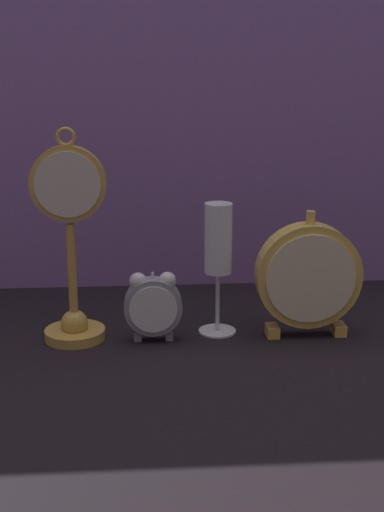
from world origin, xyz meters
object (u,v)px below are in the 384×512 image
pocket_watch_on_stand (71,252)px  champagne_flute (218,249)px  alarm_clock_twin_bell (153,303)px  mantel_clock_silver (308,276)px

pocket_watch_on_stand → champagne_flute: bearing=3.1°
alarm_clock_twin_bell → mantel_clock_silver: bearing=1.0°
pocket_watch_on_stand → mantel_clock_silver: pocket_watch_on_stand is taller
alarm_clock_twin_bell → mantel_clock_silver: mantel_clock_silver is taller
pocket_watch_on_stand → alarm_clock_twin_bell: size_ratio=2.96×
pocket_watch_on_stand → champagne_flute: size_ratio=1.56×
alarm_clock_twin_bell → champagne_flute: bearing=15.9°
mantel_clock_silver → champagne_flute: champagne_flute is taller
alarm_clock_twin_bell → pocket_watch_on_stand: bearing=172.1°
mantel_clock_silver → champagne_flute: 0.15m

